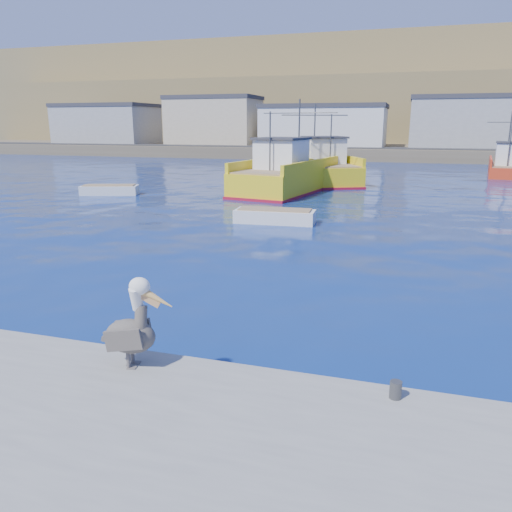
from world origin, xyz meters
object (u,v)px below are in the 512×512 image
(trawler_yellow_b, at_px, (318,169))
(skiff_left, at_px, (110,191))
(trawler_yellow_a, at_px, (290,175))
(boat_orange, at_px, (506,166))
(skiff_mid, at_px, (275,217))
(pelican, at_px, (132,329))

(trawler_yellow_b, xyz_separation_m, skiff_left, (-12.63, -12.73, -0.83))
(trawler_yellow_a, relative_size, boat_orange, 1.68)
(skiff_mid, height_order, pelican, pelican)
(trawler_yellow_a, bearing_deg, pelican, -82.40)
(trawler_yellow_b, bearing_deg, pelican, -85.24)
(trawler_yellow_b, xyz_separation_m, boat_orange, (16.40, 9.55, -0.10))
(trawler_yellow_a, xyz_separation_m, pelican, (3.91, -29.28, 0.10))
(boat_orange, distance_m, pelican, 47.53)
(trawler_yellow_b, xyz_separation_m, pelican, (3.00, -36.05, 0.13))
(skiff_left, bearing_deg, boat_orange, 37.50)
(trawler_yellow_b, bearing_deg, trawler_yellow_a, -97.61)
(boat_orange, height_order, pelican, boat_orange)
(trawler_yellow_a, distance_m, boat_orange, 23.79)
(trawler_yellow_a, bearing_deg, skiff_mid, -80.22)
(trawler_yellow_a, bearing_deg, boat_orange, 43.33)
(trawler_yellow_a, xyz_separation_m, skiff_left, (-11.72, -5.95, -0.86))
(trawler_yellow_b, height_order, skiff_mid, trawler_yellow_b)
(skiff_left, bearing_deg, trawler_yellow_a, 26.92)
(skiff_mid, bearing_deg, skiff_left, 154.40)
(trawler_yellow_b, bearing_deg, skiff_left, -134.78)
(trawler_yellow_a, height_order, trawler_yellow_b, trawler_yellow_a)
(boat_orange, bearing_deg, trawler_yellow_b, -149.79)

